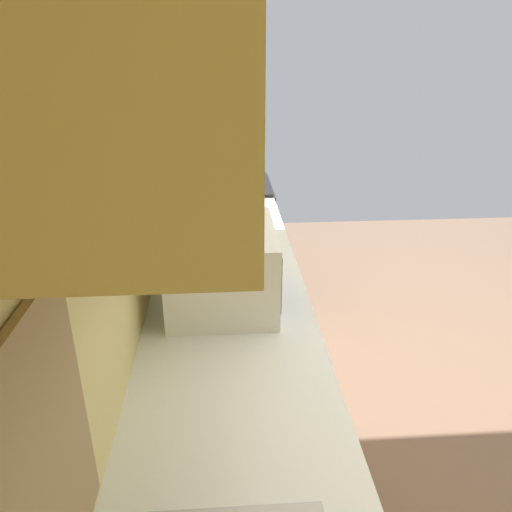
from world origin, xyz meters
TOP-DOWN VIEW (x-y plane):
  - ground_plane at (0.00, 0.00)m, footprint 6.38×6.38m
  - wall_back at (0.00, 1.57)m, footprint 4.11×0.12m
  - counter_run at (-0.36, 1.21)m, footprint 3.26×0.65m
  - oven_range at (1.59, 1.19)m, footprint 0.64×0.65m
  - microwave at (-0.07, 1.22)m, footprint 0.47×0.41m
  - bowl at (0.56, 1.17)m, footprint 0.12×0.12m

SIDE VIEW (x-z plane):
  - ground_plane at x=0.00m, z-range 0.00..0.00m
  - counter_run at x=-0.36m, z-range 0.00..0.88m
  - oven_range at x=1.59m, z-range -0.07..0.99m
  - bowl at x=0.56m, z-range 0.89..0.95m
  - microwave at x=-0.07m, z-range 0.88..1.19m
  - wall_back at x=0.00m, z-range 0.00..2.73m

